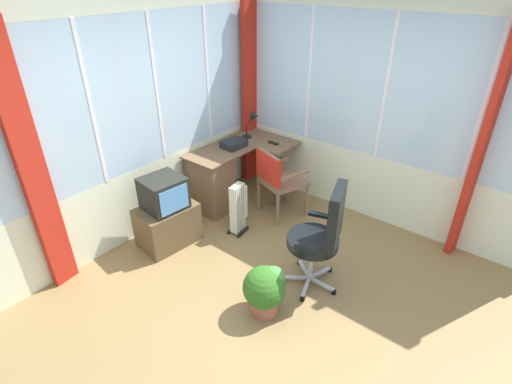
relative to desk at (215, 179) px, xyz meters
name	(u,v)px	position (x,y,z in m)	size (l,w,h in m)	color
ground	(277,305)	(-0.89, -1.63, -0.45)	(4.90, 4.87, 0.06)	olive
north_window_panel	(130,128)	(-0.89, 0.34, 0.88)	(3.90, 0.07, 2.59)	silver
east_window_panel	(382,118)	(1.09, -1.63, 0.88)	(0.07, 3.87, 2.59)	silver
curtain_north_left	(32,170)	(-1.97, 0.26, 0.83)	(0.24, 0.07, 2.49)	#B52518
curtain_corner	(250,96)	(0.96, 0.21, 0.83)	(0.24, 0.07, 2.49)	#B52518
curtain_east_far	(482,148)	(1.01, -2.69, 0.83)	(0.24, 0.07, 2.49)	#B52518
desk	(215,179)	(0.00, 0.00, 0.00)	(1.34, 0.90, 0.76)	brown
desk_lamp	(253,121)	(0.77, 0.00, 0.57)	(0.22, 0.19, 0.35)	black
tv_remote	(273,143)	(0.74, -0.37, 0.36)	(0.04, 0.15, 0.02)	black
paper_tray	(234,144)	(0.33, -0.03, 0.39)	(0.30, 0.23, 0.09)	black
wooden_armchair	(275,176)	(0.31, -0.72, 0.16)	(0.62, 0.62, 0.90)	#845F44
office_chair	(323,232)	(-0.43, -1.80, 0.22)	(0.63, 0.55, 1.11)	#B7B7BF
tv_on_stand	(167,215)	(-0.89, -0.10, -0.05)	(0.69, 0.51, 0.84)	brown
space_heater	(239,208)	(-0.22, -0.58, -0.09)	(0.28, 0.20, 0.64)	silver
potted_plant	(265,288)	(-1.04, -1.60, -0.14)	(0.39, 0.39, 0.49)	#995541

